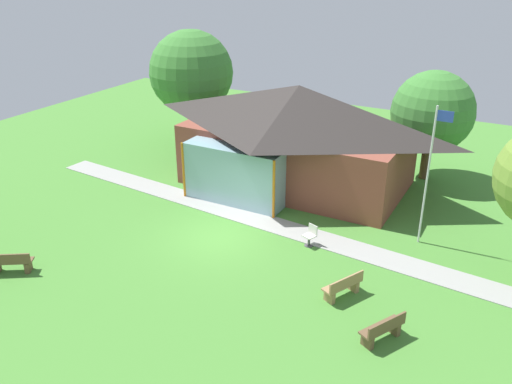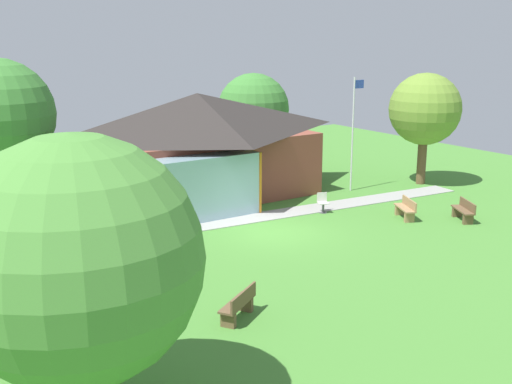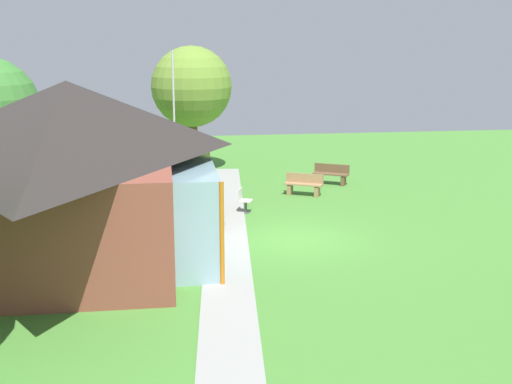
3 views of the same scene
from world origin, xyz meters
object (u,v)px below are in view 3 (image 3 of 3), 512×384
at_px(pavilion, 76,162).
at_px(patio_chair_lawn_spare, 244,201).
at_px(bench_mid_right, 304,185).
at_px(flagpole, 174,115).
at_px(tree_east_hedge, 192,87).
at_px(bench_lawn_far_right, 331,175).

xyz_separation_m(pavilion, patio_chair_lawn_spare, (3.17, -5.32, -2.13)).
relative_size(pavilion, bench_mid_right, 7.38).
distance_m(flagpole, tree_east_hedge, 4.16).
bearing_deg(patio_chair_lawn_spare, flagpole, -127.88).
xyz_separation_m(bench_mid_right, bench_lawn_far_right, (1.79, -1.54, 0.00)).
relative_size(pavilion, tree_east_hedge, 2.00).
xyz_separation_m(flagpole, patio_chair_lawn_spare, (-3.73, -2.30, -2.65)).
bearing_deg(tree_east_hedge, pavilion, 160.25).
bearing_deg(pavilion, tree_east_hedge, -19.75).
distance_m(pavilion, bench_lawn_far_right, 12.17).
relative_size(flagpole, bench_mid_right, 3.61).
xyz_separation_m(bench_mid_right, patio_chair_lawn_spare, (-2.31, 2.65, 0.01)).
bearing_deg(bench_mid_right, tree_east_hedge, -27.18).
bearing_deg(patio_chair_lawn_spare, bench_mid_right, 151.52).
bearing_deg(flagpole, bench_lawn_far_right, -86.64).
bearing_deg(bench_lawn_far_right, bench_mid_right, 77.65).
height_order(pavilion, tree_east_hedge, tree_east_hedge).
bearing_deg(flagpole, pavilion, 156.39).
relative_size(bench_mid_right, bench_lawn_far_right, 1.01).
bearing_deg(patio_chair_lawn_spare, tree_east_hedge, -149.26).
xyz_separation_m(pavilion, flagpole, (6.90, -3.02, 0.52)).
height_order(flagpole, tree_east_hedge, tree_east_hedge).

